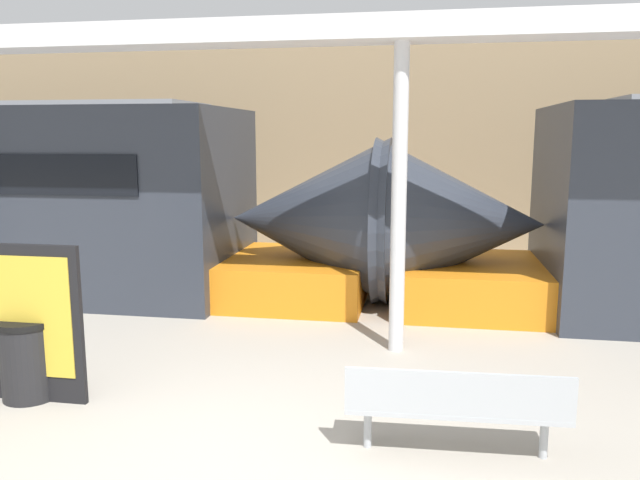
{
  "coord_description": "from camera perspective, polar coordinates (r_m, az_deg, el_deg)",
  "views": [
    {
      "loc": [
        1.66,
        -4.42,
        2.66
      ],
      "look_at": [
        0.4,
        2.98,
        1.4
      ],
      "focal_mm": 35.0,
      "sensor_mm": 36.0,
      "label": 1
    }
  ],
  "objects": [
    {
      "name": "station_wall",
      "position": [
        14.71,
        3.27,
        8.89
      ],
      "size": [
        56.0,
        0.2,
        5.0
      ],
      "primitive_type": "cube",
      "color": "#9E8460",
      "rests_on": "ground_plane"
    },
    {
      "name": "canopy_beam",
      "position": [
        7.66,
        7.55,
        18.61
      ],
      "size": [
        28.0,
        0.6,
        0.28
      ],
      "primitive_type": "cube",
      "color": "silver",
      "rests_on": "support_column_near"
    },
    {
      "name": "poster_board",
      "position": [
        6.93,
        -25.23,
        -6.85
      ],
      "size": [
        1.2,
        0.07,
        1.61
      ],
      "color": "black",
      "rests_on": "ground_plane"
    },
    {
      "name": "bench_near",
      "position": [
        5.44,
        12.35,
        -14.41
      ],
      "size": [
        1.85,
        0.51,
        0.79
      ],
      "rotation": [
        0.0,
        0.0,
        0.04
      ],
      "color": "#ADB2B7",
      "rests_on": "ground_plane"
    },
    {
      "name": "ground_plane",
      "position": [
        5.42,
        -10.11,
        -20.04
      ],
      "size": [
        60.0,
        60.0,
        0.0
      ],
      "primitive_type": "plane",
      "color": "#A8A093"
    },
    {
      "name": "support_column_near",
      "position": [
        7.6,
        7.22,
        3.49
      ],
      "size": [
        0.18,
        0.18,
        3.74
      ],
      "primitive_type": "cylinder",
      "color": "silver",
      "rests_on": "ground_plane"
    },
    {
      "name": "trash_bin",
      "position": [
        7.12,
        -25.08,
        -9.75
      ],
      "size": [
        0.58,
        0.58,
        0.83
      ],
      "color": "black",
      "rests_on": "ground_plane"
    }
  ]
}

